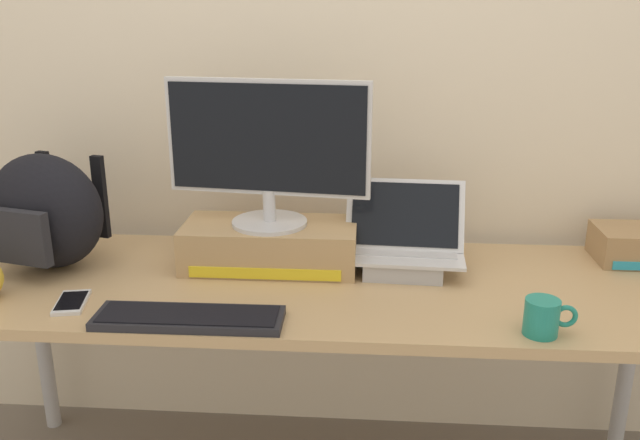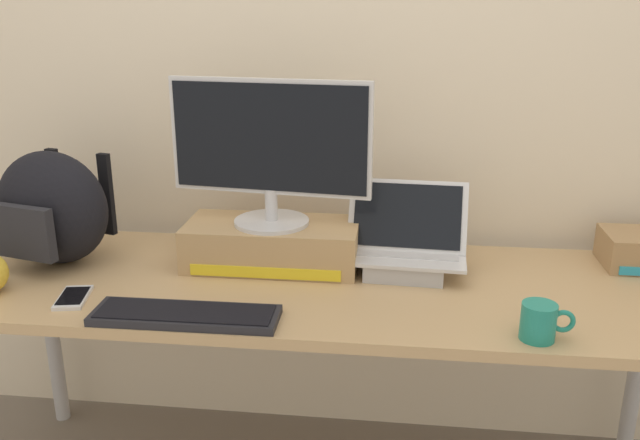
% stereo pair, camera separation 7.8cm
% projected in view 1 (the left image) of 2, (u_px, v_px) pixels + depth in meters
% --- Properties ---
extents(back_wall, '(7.00, 0.10, 2.60)m').
position_uv_depth(back_wall, '(330.00, 54.00, 2.10)').
color(back_wall, beige).
rests_on(back_wall, ground).
extents(desk, '(2.10, 0.69, 0.72)m').
position_uv_depth(desk, '(320.00, 302.00, 1.88)').
color(desk, tan).
rests_on(desk, ground).
extents(toner_box_yellow, '(0.50, 0.24, 0.13)m').
position_uv_depth(toner_box_yellow, '(270.00, 245.00, 1.95)').
color(toner_box_yellow, tan).
rests_on(toner_box_yellow, desk).
extents(desktop_monitor, '(0.58, 0.22, 0.42)m').
position_uv_depth(desktop_monitor, '(268.00, 150.00, 1.86)').
color(desktop_monitor, silver).
rests_on(desktop_monitor, toner_box_yellow).
extents(open_laptop, '(0.35, 0.23, 0.25)m').
position_uv_depth(open_laptop, '(403.00, 252.00, 1.92)').
color(open_laptop, '#ADADB2').
rests_on(open_laptop, desk).
extents(external_keyboard, '(0.46, 0.14, 0.02)m').
position_uv_depth(external_keyboard, '(189.00, 318.00, 1.62)').
color(external_keyboard, black).
rests_on(external_keyboard, desk).
extents(messenger_backpack, '(0.40, 0.32, 0.34)m').
position_uv_depth(messenger_backpack, '(45.00, 212.00, 1.91)').
color(messenger_backpack, black).
rests_on(messenger_backpack, desk).
extents(coffee_mug, '(0.12, 0.08, 0.09)m').
position_uv_depth(coffee_mug, '(543.00, 317.00, 1.55)').
color(coffee_mug, '#1E7F70').
rests_on(coffee_mug, desk).
extents(cell_phone, '(0.10, 0.15, 0.01)m').
position_uv_depth(cell_phone, '(72.00, 302.00, 1.72)').
color(cell_phone, silver).
rests_on(cell_phone, desk).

